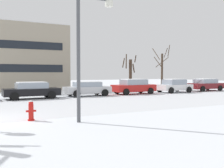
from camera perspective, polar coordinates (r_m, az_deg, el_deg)
The scene contains 10 objects.
fire_hydrant at distance 12.25m, azimuth -17.22°, elevation -5.51°, with size 0.44×0.30×0.91m.
street_lamp at distance 11.48m, azimuth -5.87°, elevation 8.73°, with size 1.73×0.36×5.53m.
parked_car_black at distance 22.55m, azimuth -17.09°, elevation -1.27°, with size 4.48×2.06×1.39m.
parked_car_silver at distance 24.17m, azimuth -5.39°, elevation -0.97°, with size 4.23×2.04×1.35m.
parked_car_red at distance 26.46m, azimuth 4.75°, elevation -0.52°, with size 4.44×2.05×1.51m.
parked_car_white at distance 29.25m, azimuth 13.39°, elevation -0.35°, with size 3.85×2.14×1.47m.
parked_car_maroon at distance 32.97m, azimuth 19.65°, elevation -0.12°, with size 4.45×2.14×1.44m.
tree_far_mid at distance 32.13m, azimuth 10.81°, elevation 3.15°, with size 2.09×2.24×5.40m.
tree_far_right at distance 30.18m, azimuth 3.97°, elevation 2.38°, with size 2.01×1.99×4.33m.
building_far_left at distance 36.74m, azimuth -19.04°, elevation 5.27°, with size 10.02×10.15×8.07m.
Camera 1 is at (-0.33, -12.96, 2.13)m, focal length 42.01 mm.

